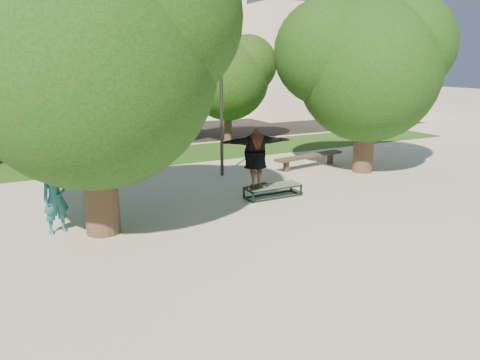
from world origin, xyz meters
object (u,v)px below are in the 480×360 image
grind_box (273,191)px  bystander (55,198)px  tree_right (366,62)px  lamppost (221,89)px  car_dark (31,129)px  car_grey (89,130)px  tree_left (85,47)px  bench (309,157)px  car_silver_b (141,124)px

grind_box → bystander: (-6.33, -0.12, 0.69)m
tree_right → lamppost: (-4.92, 1.92, -0.94)m
car_dark → car_grey: (2.59, -1.90, 0.02)m
tree_right → bystander: tree_right is taller
tree_right → car_dark: tree_right is taller
tree_left → grind_box: bearing=6.2°
grind_box → car_dark: size_ratio=0.42×
lamppost → bench: size_ratio=1.82×
lamppost → car_dark: (-5.59, 11.16, -2.44)m
lamppost → grind_box: bearing=-87.4°
car_silver_b → lamppost: bearing=-88.1°
lamppost → car_dark: 12.72m
bystander → bench: size_ratio=0.53×
tree_left → bench: bearing=21.2°
lamppost → car_silver_b: size_ratio=1.16×
grind_box → bench: size_ratio=0.54×
car_silver_b → car_grey: bearing=-167.1°
grind_box → car_grey: bearing=104.1°
lamppost → bench: 4.57m
tree_right → bench: 4.15m
car_silver_b → bench: bearing=-68.7°
car_grey → car_silver_b: size_ratio=0.99×
tree_left → car_dark: 15.52m
tree_right → car_grey: (-7.92, 11.18, -3.36)m
grind_box → bench: 4.53m
tree_left → tree_right: bearing=11.0°
car_grey → tree_right: bearing=-58.9°
bystander → car_dark: bearing=72.1°
tree_left → car_grey: 13.86m
tree_right → bystander: bearing=-172.2°
grind_box → bystander: bearing=-179.0°
car_dark → grind_box: bearing=-61.2°
grind_box → car_dark: 15.58m
grind_box → bystander: 6.37m
bench → car_grey: car_grey is taller
car_grey → bench: bearing=-59.8°
tree_left → bench: size_ratio=2.12×
lamppost → bench: bearing=-6.9°
car_dark → car_grey: bearing=-29.0°
tree_left → tree_right: 10.41m
bench → car_silver_b: size_ratio=0.64×
tree_left → lamppost: (5.29, 3.91, -1.27)m
bystander → car_grey: bystander is taller
car_grey → car_silver_b: car_silver_b is taller
bystander → car_dark: size_ratio=0.41×
tree_right → lamppost: tree_right is taller
tree_left → lamppost: 6.70m
car_silver_b → bystander: bearing=-113.4°
lamppost → car_dark: bearing=116.6°
grind_box → bench: bench is taller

